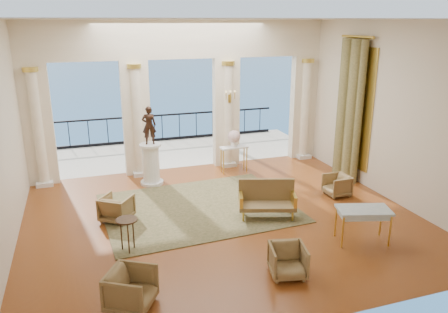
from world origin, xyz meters
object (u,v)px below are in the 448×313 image
object	(u,v)px
armchair_b	(288,259)
armchair_c	(337,184)
armchair_d	(117,207)
game_table	(364,212)
pedestal	(151,165)
settee	(267,199)
console_table	(234,151)
armchair_a	(131,287)
statue	(149,125)
side_table	(127,224)

from	to	relation	value
armchair_b	armchair_c	size ratio (longest dim) A/B	1.06
armchair_d	game_table	size ratio (longest dim) A/B	0.56
armchair_d	pedestal	size ratio (longest dim) A/B	0.57
armchair_c	game_table	bearing A→B (deg)	-21.68
settee	pedestal	xyz separation A→B (m)	(-2.23, 3.01, 0.13)
armchair_b	game_table	bearing A→B (deg)	30.88
console_table	game_table	bearing A→B (deg)	-81.20
armchair_c	game_table	size ratio (longest dim) A/B	0.52
armchair_a	console_table	distance (m)	6.92
settee	statue	bearing A→B (deg)	144.24
game_table	console_table	bearing A→B (deg)	117.88
side_table	statue	bearing A→B (deg)	73.30
armchair_c	pedestal	size ratio (longest dim) A/B	0.52
statue	console_table	distance (m)	2.80
pedestal	console_table	distance (m)	2.59
armchair_a	game_table	size ratio (longest dim) A/B	0.60
statue	console_table	size ratio (longest dim) A/B	1.23
side_table	armchair_b	bearing A→B (deg)	-34.63
console_table	side_table	xyz separation A→B (m)	(-3.68, -3.90, -0.06)
armchair_a	armchair_b	bearing A→B (deg)	-58.60
game_table	console_table	distance (m)	5.16
statue	console_table	bearing A→B (deg)	-166.77
armchair_c	settee	size ratio (longest dim) A/B	0.43
armchair_d	statue	distance (m)	2.78
armchair_c	armchair_d	size ratio (longest dim) A/B	0.92
armchair_c	armchair_d	xyz separation A→B (m)	(-5.71, 0.31, 0.03)
pedestal	side_table	xyz separation A→B (m)	(-1.10, -3.65, 0.03)
settee	console_table	world-z (taller)	settee
armchair_b	side_table	size ratio (longest dim) A/B	0.93
armchair_c	armchair_d	world-z (taller)	armchair_d
armchair_a	armchair_d	size ratio (longest dim) A/B	1.08
armchair_a	armchair_d	distance (m)	3.39
armchair_c	console_table	size ratio (longest dim) A/B	0.72
armchair_b	statue	world-z (taller)	statue
armchair_a	armchair_c	distance (m)	6.56
armchair_c	game_table	world-z (taller)	game_table
armchair_c	settee	distance (m)	2.38
armchair_b	armchair_d	xyz separation A→B (m)	(-2.73, 3.37, 0.01)
settee	pedestal	distance (m)	3.75
armchair_a	console_table	xyz separation A→B (m)	(3.84, 5.75, 0.31)
armchair_a	console_table	size ratio (longest dim) A/B	0.84
armchair_c	statue	bearing A→B (deg)	-118.87
armchair_a	side_table	size ratio (longest dim) A/B	1.03
statue	armchair_a	bearing A→B (deg)	84.90
statue	side_table	bearing A→B (deg)	81.11
armchair_b	console_table	bearing A→B (deg)	92.63
armchair_b	console_table	distance (m)	5.83
settee	statue	xyz separation A→B (m)	(-2.23, 3.01, 1.28)
armchair_b	armchair_a	bearing A→B (deg)	-166.75
pedestal	console_table	world-z (taller)	pedestal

